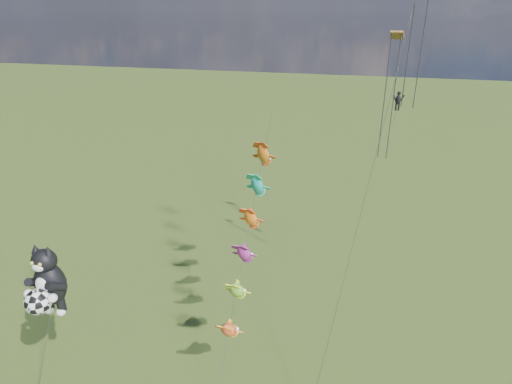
# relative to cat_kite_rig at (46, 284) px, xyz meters

# --- Properties ---
(ground) EXTENTS (300.00, 300.00, 0.00)m
(ground) POSITION_rel_cat_kite_rig_xyz_m (0.81, 1.89, -7.56)
(ground) COLOR #23390E
(cat_kite_rig) EXTENTS (2.31, 4.06, 10.16)m
(cat_kite_rig) POSITION_rel_cat_kite_rig_xyz_m (0.00, 0.00, 0.00)
(cat_kite_rig) COLOR brown
(cat_kite_rig) RESTS_ON ground
(fish_windsock_rig) EXTENTS (0.82, 15.97, 15.87)m
(fish_windsock_rig) POSITION_rel_cat_kite_rig_xyz_m (11.11, 6.65, 1.37)
(fish_windsock_rig) COLOR brown
(fish_windsock_rig) RESTS_ON ground
(parafoil_rig) EXTENTS (5.44, 17.09, 27.54)m
(parafoil_rig) POSITION_rel_cat_kite_rig_xyz_m (20.23, 14.74, 11.27)
(parafoil_rig) COLOR brown
(parafoil_rig) RESTS_ON ground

